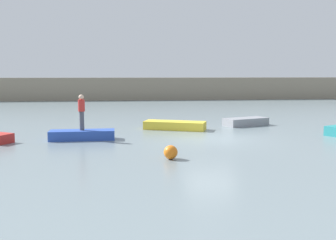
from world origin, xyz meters
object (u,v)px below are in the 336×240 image
rowboat_blue (82,135)px  rowboat_grey (246,122)px  rowboat_yellow (175,125)px  mooring_buoy (171,152)px  person_red_shirt (82,110)px

rowboat_blue → rowboat_grey: (9.42, 4.17, 0.00)m
rowboat_grey → rowboat_yellow: bearing=174.5°
rowboat_yellow → mooring_buoy: (-1.15, -7.68, 0.03)m
person_red_shirt → mooring_buoy: 6.13m
rowboat_blue → mooring_buoy: 6.02m
rowboat_blue → rowboat_yellow: (4.87, 2.96, 0.00)m
rowboat_yellow → mooring_buoy: size_ratio=6.59×
rowboat_yellow → person_red_shirt: bearing=-127.7°
person_red_shirt → mooring_buoy: size_ratio=3.26×
mooring_buoy → rowboat_grey: bearing=57.4°
rowboat_yellow → mooring_buoy: 7.77m
rowboat_blue → rowboat_grey: 10.30m
rowboat_grey → person_red_shirt: 10.37m
rowboat_blue → mooring_buoy: bearing=-53.0°
rowboat_blue → rowboat_grey: same height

